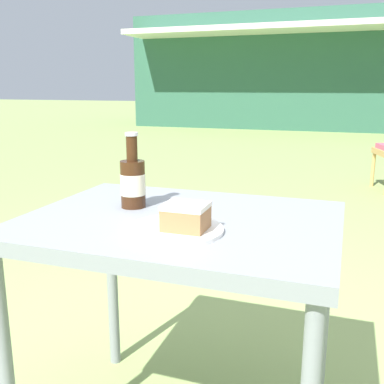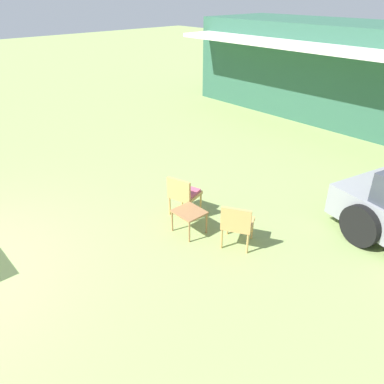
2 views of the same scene
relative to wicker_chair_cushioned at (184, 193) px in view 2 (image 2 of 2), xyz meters
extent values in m
cube|color=#2D5B47|center=(-0.93, 7.99, 0.98)|extent=(10.49, 3.31, 2.88)
cube|color=silver|center=(-0.93, 5.74, 1.90)|extent=(9.97, 1.20, 0.12)
cylinder|color=black|center=(2.65, 1.56, -0.10)|extent=(0.74, 0.35, 0.72)
cylinder|color=tan|center=(0.13, 0.32, -0.27)|extent=(0.04, 0.04, 0.37)
cylinder|color=tan|center=(-0.28, 0.20, -0.27)|extent=(0.04, 0.04, 0.37)
cylinder|color=tan|center=(0.25, -0.09, -0.27)|extent=(0.04, 0.04, 0.37)
cylinder|color=tan|center=(-0.16, -0.21, -0.27)|extent=(0.04, 0.04, 0.37)
cube|color=tan|center=(-0.02, 0.05, -0.06)|extent=(0.59, 0.59, 0.06)
cube|color=tan|center=(0.04, -0.15, 0.15)|extent=(0.48, 0.18, 0.36)
cube|color=#CC5670|center=(-0.02, 0.05, 0.00)|extent=(0.53, 0.51, 0.05)
cylinder|color=tan|center=(1.38, 0.34, -0.27)|extent=(0.04, 0.04, 0.37)
cylinder|color=tan|center=(1.01, 0.13, -0.27)|extent=(0.04, 0.04, 0.37)
cylinder|color=tan|center=(1.59, -0.02, -0.27)|extent=(0.04, 0.04, 0.37)
cylinder|color=tan|center=(1.22, -0.24, -0.27)|extent=(0.04, 0.04, 0.37)
cube|color=tan|center=(1.30, 0.05, -0.06)|extent=(0.66, 0.66, 0.06)
cube|color=tan|center=(1.40, -0.13, 0.15)|extent=(0.44, 0.28, 0.36)
cube|color=#996B42|center=(0.51, -0.32, -0.05)|extent=(0.50, 0.45, 0.03)
cylinder|color=#996B42|center=(0.29, -0.52, -0.26)|extent=(0.03, 0.03, 0.40)
cylinder|color=#996B42|center=(0.74, -0.52, -0.26)|extent=(0.03, 0.03, 0.40)
cylinder|color=#996B42|center=(0.29, -0.12, -0.26)|extent=(0.03, 0.03, 0.40)
cylinder|color=#996B42|center=(0.74, -0.12, -0.26)|extent=(0.03, 0.03, 0.40)
camera|label=1|loc=(-0.56, -5.04, 0.62)|focal=42.00mm
camera|label=2|loc=(4.60, -3.93, 3.32)|focal=35.00mm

